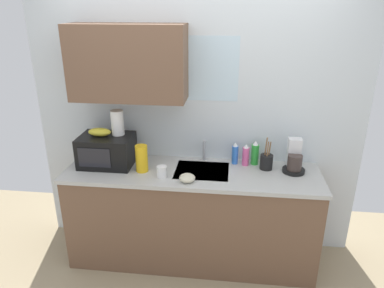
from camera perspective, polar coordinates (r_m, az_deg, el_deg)
name	(u,v)px	position (r m, az deg, el deg)	size (l,w,h in m)	color
kitchen_wall_assembly	(184,109)	(3.23, -1.34, 5.60)	(2.97, 0.42, 2.50)	silver
counter_unit	(192,215)	(3.31, 0.03, -11.19)	(2.20, 0.63, 0.90)	brown
sink_faucet	(204,150)	(3.27, 1.96, -1.02)	(0.03, 0.03, 0.19)	#B2B5BA
microwave	(107,150)	(3.26, -13.42, -0.99)	(0.46, 0.35, 0.27)	black
banana_bunch	(100,132)	(3.22, -14.50, 1.86)	(0.20, 0.11, 0.07)	gold
paper_towel_roll	(117,123)	(3.19, -11.79, 3.34)	(0.11, 0.11, 0.22)	white
coffee_maker	(294,160)	(3.18, 15.94, -2.39)	(0.19, 0.21, 0.28)	black
dish_soap_bottle_blue	(235,154)	(3.23, 6.86, -1.55)	(0.06, 0.06, 0.20)	blue
dish_soap_bottle_pink	(246,155)	(3.21, 8.55, -1.79)	(0.06, 0.06, 0.20)	#E55999
dish_soap_bottle_green	(255,153)	(3.24, 9.99, -1.48)	(0.07, 0.07, 0.22)	green
cereal_canister	(142,158)	(3.08, -8.02, -2.30)	(0.10, 0.10, 0.23)	gold
mug_white	(162,172)	(2.99, -4.82, -4.40)	(0.08, 0.08, 0.10)	white
utensil_crock	(266,161)	(3.18, 11.75, -2.73)	(0.11, 0.11, 0.29)	black
small_bowl	(187,178)	(2.91, -0.77, -5.42)	(0.13, 0.13, 0.07)	beige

